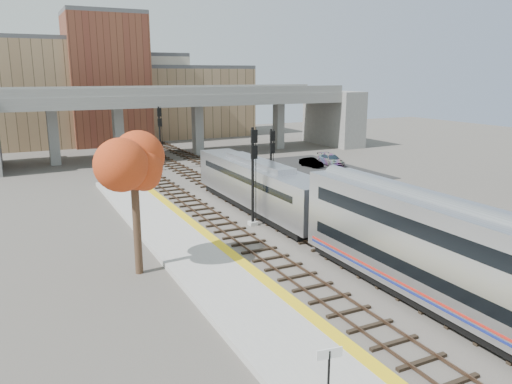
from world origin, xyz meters
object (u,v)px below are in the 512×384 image
locomotive (258,185)px  car_c (331,160)px  car_b (311,162)px  signal_mast_mid (271,169)px  coach (498,277)px  tree (134,169)px  car_a (276,172)px  signal_mast_near (253,177)px  signal_mast_far (160,138)px

locomotive → car_c: size_ratio=4.14×
car_b → signal_mast_mid: bearing=-143.6°
coach → car_c: 41.83m
tree → car_a: 29.36m
car_b → locomotive: bearing=-144.8°
tree → car_b: (26.87, 23.98, -5.49)m
tree → locomotive: bearing=36.0°
signal_mast_mid → car_c: (15.77, 13.70, -2.48)m
signal_mast_mid → car_a: bearing=59.1°
coach → car_b: 40.75m
locomotive → signal_mast_mid: bearing=37.0°
car_a → signal_mast_mid: bearing=-96.6°
signal_mast_mid → tree: bearing=-143.8°
car_a → signal_mast_near: bearing=-99.9°
tree → car_b: 36.43m
signal_mast_far → car_b: bearing=-20.2°
car_a → car_c: car_c is taller
locomotive → car_a: (8.21, 11.89, -1.68)m
signal_mast_mid → car_b: signal_mast_mid is taller
locomotive → signal_mast_near: signal_mast_near is taller
car_b → tree: bearing=-148.7°
coach → signal_mast_near: signal_mast_near is taller
tree → car_b: bearing=41.7°
car_c → signal_mast_mid: bearing=-133.3°
signal_mast_near → car_c: signal_mast_near is taller
tree → car_c: 38.55m
signal_mast_far → car_a: size_ratio=2.29×
signal_mast_far → tree: tree is taller
signal_mast_mid → car_b: (12.89, 13.76, -2.60)m
car_b → car_c: car_c is taller
signal_mast_near → car_c: (19.87, 18.55, -3.01)m
locomotive → signal_mast_near: size_ratio=2.58×
tree → car_c: tree is taller
locomotive → car_b: (14.89, 15.26, -1.69)m
tree → car_b: tree is taller
signal_mast_far → tree: bearing=-108.1°
locomotive → signal_mast_far: (-2.10, 21.50, 1.49)m
tree → coach: bearing=-49.2°
signal_mast_mid → car_c: size_ratio=1.43×
locomotive → signal_mast_far: signal_mast_far is taller
car_b → signal_mast_near: bearing=-142.9°
car_c → car_b: bearing=-175.4°
signal_mast_near → car_b: bearing=47.6°
tree → signal_mast_far: bearing=71.9°
signal_mast_mid → car_a: (6.21, 10.39, -2.59)m
signal_mast_mid → car_b: bearing=46.9°
signal_mast_far → car_c: size_ratio=1.62×
coach → signal_mast_mid: 24.20m
tree → car_c: bearing=38.8°
coach → car_a: coach is taller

